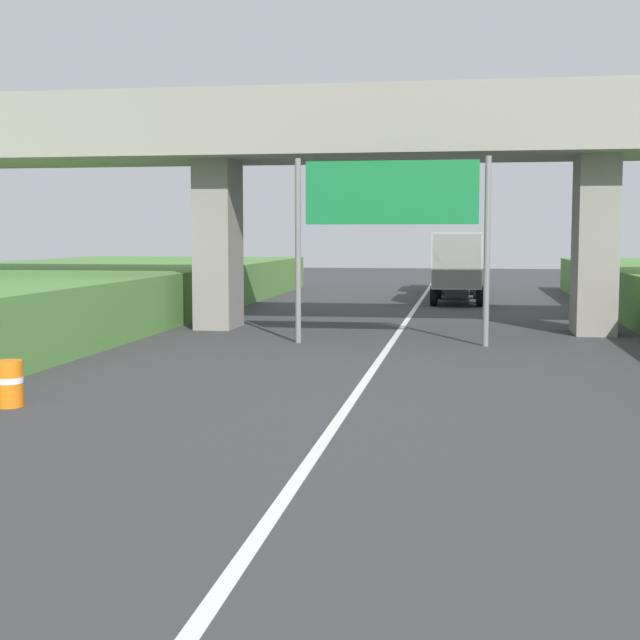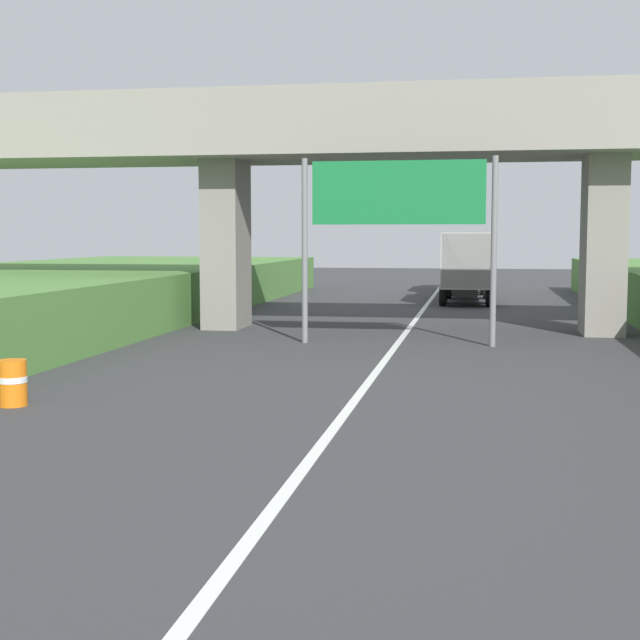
{
  "view_description": "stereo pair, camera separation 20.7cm",
  "coord_description": "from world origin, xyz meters",
  "px_view_note": "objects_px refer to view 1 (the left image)",
  "views": [
    {
      "loc": [
        2.21,
        7.76,
        3.31
      ],
      "look_at": [
        0.0,
        21.7,
        2.0
      ],
      "focal_mm": 51.33,
      "sensor_mm": 36.0,
      "label": 1
    },
    {
      "loc": [
        2.42,
        7.79,
        3.31
      ],
      "look_at": [
        0.0,
        21.7,
        2.0
      ],
      "focal_mm": 51.33,
      "sensor_mm": 36.0,
      "label": 2
    }
  ],
  "objects_px": {
    "truck_white": "(457,263)",
    "construction_barrel_5": "(8,383)",
    "truck_silver": "(454,259)",
    "overhead_highway_sign": "(391,206)"
  },
  "relations": [
    {
      "from": "truck_silver",
      "to": "overhead_highway_sign",
      "type": "bearing_deg",
      "value": -93.47
    },
    {
      "from": "truck_silver",
      "to": "truck_white",
      "type": "height_order",
      "value": "same"
    },
    {
      "from": "truck_white",
      "to": "construction_barrel_5",
      "type": "height_order",
      "value": "truck_white"
    },
    {
      "from": "truck_white",
      "to": "truck_silver",
      "type": "bearing_deg",
      "value": 91.75
    },
    {
      "from": "truck_silver",
      "to": "construction_barrel_5",
      "type": "bearing_deg",
      "value": -102.16
    },
    {
      "from": "truck_silver",
      "to": "construction_barrel_5",
      "type": "relative_size",
      "value": 8.11
    },
    {
      "from": "overhead_highway_sign",
      "to": "truck_silver",
      "type": "bearing_deg",
      "value": 86.53
    },
    {
      "from": "truck_silver",
      "to": "truck_white",
      "type": "xyz_separation_m",
      "value": [
        0.25,
        -8.33,
        0.0
      ]
    },
    {
      "from": "truck_white",
      "to": "construction_barrel_5",
      "type": "bearing_deg",
      "value": -105.94
    },
    {
      "from": "truck_white",
      "to": "construction_barrel_5",
      "type": "xyz_separation_m",
      "value": [
        -8.33,
        -29.16,
        -1.47
      ]
    }
  ]
}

